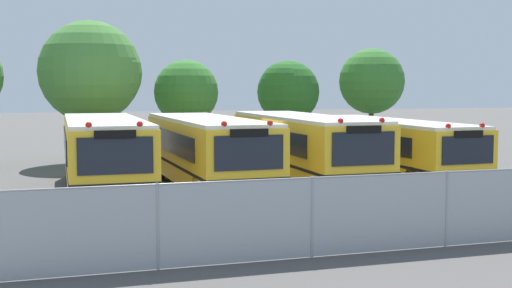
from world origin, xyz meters
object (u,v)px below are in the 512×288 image
Objects in this scene: school_bus_0 at (104,152)px; school_bus_1 at (207,150)px; school_bus_3 at (389,147)px; tree_4 at (370,80)px; tree_2 at (186,92)px; tree_1 at (94,72)px; traffic_cone at (486,214)px; school_bus_2 at (303,147)px; tree_3 at (287,90)px.

school_bus_1 is (3.62, -0.02, -0.01)m from school_bus_0.
tree_4 is at bearing -114.12° from school_bus_3.
school_bus_0 is at bearing -115.20° from tree_2.
tree_1 is 10.92× the size of traffic_cone.
school_bus_0 is 1.46× the size of tree_1.
tree_3 reaches higher than school_bus_2.
school_bus_1 is 2.00× the size of tree_2.
school_bus_2 is at bearing 179.97° from school_bus_1.
tree_3 reaches higher than traffic_cone.
school_bus_3 is at bearing -59.68° from tree_2.
school_bus_2 is 1.51× the size of tree_1.
tree_4 is at bearing -127.59° from school_bus_2.
school_bus_0 is 1.71× the size of tree_4.
tree_1 reaches higher than tree_4.
tree_1 is at bearing -91.25° from school_bus_0.
school_bus_3 is (11.03, 0.14, -0.11)m from school_bus_0.
tree_2 is (-6.08, 10.39, 2.12)m from school_bus_3.
tree_4 is (4.84, -0.32, 0.55)m from tree_3.
school_bus_2 is at bearing -53.24° from tree_1.
school_bus_2 is (3.75, 0.09, 0.02)m from school_bus_1.
tree_2 is (-2.41, 10.46, 2.01)m from school_bus_2.
tree_2 is (4.66, 1.00, -0.96)m from tree_1.
tree_2 is at bearing -77.13° from school_bus_2.
tree_1 is (-3.32, 9.56, 2.98)m from school_bus_1.
school_bus_1 is 0.98× the size of school_bus_3.
school_bus_0 is 11.81m from tree_2.
tree_1 reaches higher than tree_3.
tree_2 is 0.99× the size of tree_3.
school_bus_2 is 10.92m from tree_2.
traffic_cone is at bearing 138.34° from school_bus_0.
school_bus_1 is 10.83m from tree_2.
school_bus_1 is at bearing -138.04° from tree_4.
traffic_cone is (9.01, -17.97, -4.09)m from tree_1.
school_bus_3 is 8.81m from traffic_cone.
school_bus_3 is at bearing 78.63° from traffic_cone.
tree_1 is 4.86m from tree_2.
tree_1 is 20.52m from traffic_cone.
school_bus_0 reaches higher than traffic_cone.
tree_4 reaches higher than traffic_cone.
traffic_cone is at bearing -107.92° from tree_4.
school_bus_0 is 11.03m from school_bus_3.
tree_2 is at bearing -60.87° from school_bus_3.
school_bus_0 is 7.37m from school_bus_2.
tree_4 is at bearing -144.97° from school_bus_0.
school_bus_3 is at bearing -112.94° from tree_4.
school_bus_1 is 3.75m from school_bus_2.
tree_3 reaches higher than school_bus_0.
school_bus_2 is 1.00× the size of school_bus_3.
school_bus_1 is 1.74× the size of tree_4.
traffic_cone is (4.35, -18.97, -3.14)m from tree_2.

